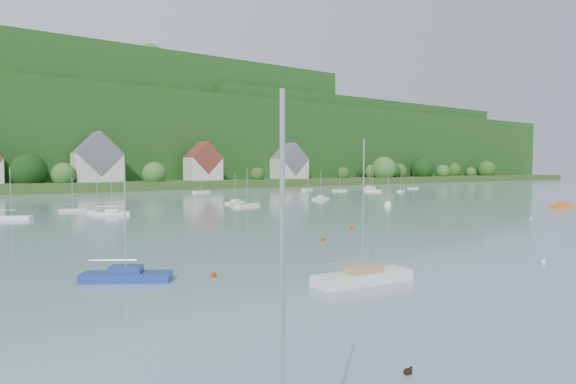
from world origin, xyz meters
The scene contains 15 objects.
far_shore_strip centered at (0.00, 200.00, 1.50)m, with size 600.00×60.00×3.00m, color #2F4E1D.
forested_ridge centered at (0.39, 268.57, 22.89)m, with size 620.00×181.22×69.89m.
village_building_2 centered at (5.00, 188.00, 10.27)m, with size 16.00×11.44×18.00m.
village_building_3 centered at (45.00, 186.00, 9.43)m, with size 13.00×10.40×15.50m.
village_building_4 centered at (90.00, 190.00, 9.59)m, with size 15.00×10.40×16.50m.
near_sailboat_1 centered at (-25.09, 43.33, 0.45)m, with size 6.27×4.80×8.48m.
near_sailboat_2 centered at (-11.44, 33.33, 0.50)m, with size 7.69×2.89×10.14m.
near_sailboat_5 centered at (65.76, 56.89, 0.44)m, with size 6.23×2.38×8.20m.
mooring_buoy_0 centered at (-19.32, 41.02, 0.00)m, with size 0.46×0.46×0.46m, color red.
mooring_buoy_1 centered at (6.20, 29.79, 0.00)m, with size 0.44×0.44×0.44m, color white.
mooring_buoy_2 centered at (7.87, 55.98, 0.00)m, with size 0.42×0.42×0.42m, color red.
mooring_buoy_3 centered at (-1.87, 49.91, 0.00)m, with size 0.46×0.46×0.46m, color red.
mooring_buoy_4 centered at (39.23, 48.86, 0.00)m, with size 0.43×0.43×0.43m, color white.
duck_pair centered at (-20.80, 20.84, 0.10)m, with size 1.66×1.48×0.32m.
far_sailboat_cluster centered at (9.71, 119.88, 0.37)m, with size 201.76×73.88×8.71m.
Camera 1 is at (-34.49, 8.97, 8.18)m, focal length 29.59 mm.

